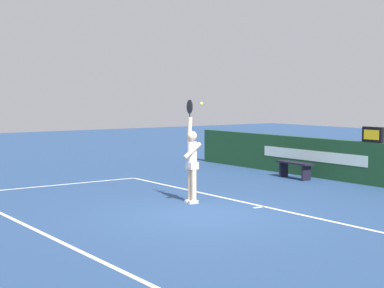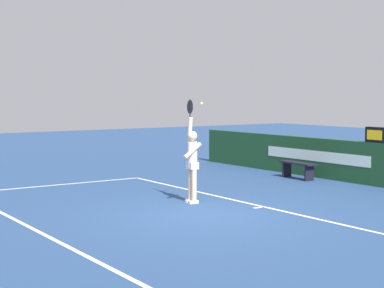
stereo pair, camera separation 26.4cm
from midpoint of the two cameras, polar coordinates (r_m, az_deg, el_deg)
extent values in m
plane|color=navy|center=(13.12, 0.57, -6.64)|extent=(60.00, 60.00, 0.00)
cube|color=white|center=(14.18, 6.16, -5.81)|extent=(11.80, 0.10, 0.00)
cube|color=white|center=(11.47, -13.70, -8.42)|extent=(11.80, 0.10, 0.00)
cube|color=white|center=(17.80, -13.09, -3.76)|extent=(0.10, 5.27, 0.00)
cube|color=white|center=(14.08, 5.71, -5.88)|extent=(0.10, 0.30, 0.00)
cube|color=silver|center=(19.30, 10.68, -1.08)|extent=(4.29, 0.01, 0.32)
cube|color=black|center=(17.87, 16.09, 0.84)|extent=(0.66, 0.13, 0.44)
cube|color=yellow|center=(17.81, 15.95, 0.83)|extent=(0.51, 0.01, 0.27)
cylinder|color=beige|center=(14.42, -0.35, -3.89)|extent=(0.12, 0.12, 0.85)
cylinder|color=beige|center=(14.55, -0.66, -3.82)|extent=(0.12, 0.12, 0.85)
cube|color=white|center=(14.48, -0.42, -5.43)|extent=(0.12, 0.25, 0.07)
cube|color=white|center=(14.60, -0.73, -5.34)|extent=(0.12, 0.25, 0.07)
cylinder|color=white|center=(14.40, -0.51, -0.98)|extent=(0.23, 0.23, 0.60)
cube|color=white|center=(14.43, -0.51, -2.02)|extent=(0.27, 0.23, 0.16)
sphere|color=beige|center=(14.36, -0.51, 0.76)|extent=(0.23, 0.23, 0.23)
cylinder|color=beige|center=(14.45, -0.74, 1.37)|extent=(0.18, 0.11, 0.58)
cylinder|color=beige|center=(14.26, -0.48, -0.62)|extent=(0.13, 0.47, 0.39)
ellipsoid|color=black|center=(14.43, -0.75, 3.49)|extent=(0.31, 0.05, 0.37)
cylinder|color=black|center=(14.43, -0.74, 2.74)|extent=(0.03, 0.03, 0.18)
sphere|color=#D1DB35|center=(14.19, 0.36, 3.79)|extent=(0.07, 0.07, 0.07)
cube|color=black|center=(18.88, 9.15, -1.75)|extent=(1.38, 0.45, 0.05)
cube|color=black|center=(19.30, 8.14, -2.32)|extent=(0.08, 0.32, 0.48)
cube|color=black|center=(18.52, 10.19, -2.64)|extent=(0.08, 0.32, 0.48)
camera|label=1|loc=(0.13, -90.54, -0.04)|focal=57.26mm
camera|label=2|loc=(0.13, 89.46, 0.04)|focal=57.26mm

